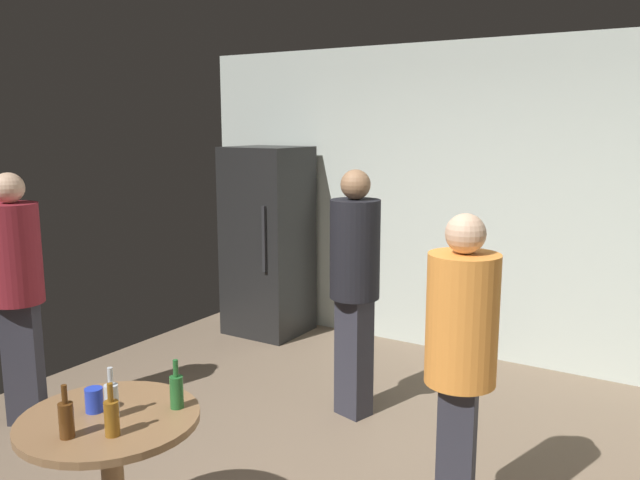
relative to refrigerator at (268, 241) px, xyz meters
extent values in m
cube|color=beige|center=(1.78, 0.43, 0.45)|extent=(5.32, 0.06, 2.70)
cube|color=black|center=(0.00, 0.00, 0.00)|extent=(0.70, 0.65, 1.80)
cube|color=#262628|center=(0.21, -0.34, 0.09)|extent=(0.03, 0.03, 0.60)
cylinder|color=olive|center=(1.43, -3.14, -0.18)|extent=(0.80, 0.80, 0.03)
cylinder|color=#8C5919|center=(1.59, -3.25, -0.09)|extent=(0.06, 0.06, 0.15)
cylinder|color=#8C5919|center=(1.59, -3.25, 0.02)|extent=(0.02, 0.02, 0.08)
cylinder|color=#593314|center=(1.45, -3.37, -0.09)|extent=(0.06, 0.06, 0.15)
cylinder|color=#593314|center=(1.45, -3.37, 0.02)|extent=(0.02, 0.02, 0.08)
cylinder|color=#26662D|center=(1.63, -2.92, -0.09)|extent=(0.06, 0.06, 0.15)
cylinder|color=#26662D|center=(1.63, -2.92, 0.02)|extent=(0.02, 0.02, 0.08)
cylinder|color=silver|center=(1.45, -3.14, -0.09)|extent=(0.06, 0.06, 0.15)
cylinder|color=silver|center=(1.45, -3.14, 0.02)|extent=(0.02, 0.02, 0.08)
cylinder|color=blue|center=(1.34, -3.14, -0.11)|extent=(0.08, 0.08, 0.11)
cube|color=#2D2D38|center=(-0.25, -2.46, -0.48)|extent=(0.28, 0.27, 0.84)
cylinder|color=maroon|center=(-0.25, -2.46, 0.27)|extent=(0.48, 0.48, 0.67)
sphere|color=#D8AD8C|center=(-0.25, -2.46, 0.71)|extent=(0.20, 0.20, 0.20)
cube|color=#2D2D38|center=(1.60, -1.18, -0.48)|extent=(0.26, 0.22, 0.85)
cylinder|color=black|center=(1.60, -1.18, 0.28)|extent=(0.42, 0.42, 0.67)
sphere|color=#8C6647|center=(1.60, -1.18, 0.72)|extent=(0.20, 0.20, 0.20)
cube|color=#2D2D38|center=(2.68, -2.09, -0.50)|extent=(0.21, 0.25, 0.80)
cylinder|color=orange|center=(2.68, -2.09, 0.21)|extent=(0.40, 0.40, 0.63)
sphere|color=#D8AD8C|center=(2.68, -2.09, 0.62)|extent=(0.19, 0.19, 0.19)
camera|label=1|loc=(3.65, -4.93, 1.12)|focal=36.26mm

